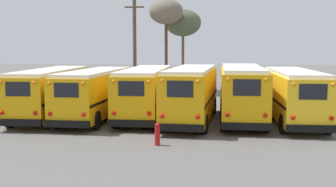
% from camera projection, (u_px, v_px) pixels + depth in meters
% --- Properties ---
extents(ground_plane, '(160.00, 160.00, 0.00)m').
position_uv_depth(ground_plane, '(169.00, 118.00, 26.34)').
color(ground_plane, '#5B5956').
extents(school_bus_0, '(2.94, 10.19, 3.06)m').
position_uv_depth(school_bus_0, '(51.00, 91.00, 26.65)').
color(school_bus_0, '#E5A00C').
rests_on(school_bus_0, ground).
extents(school_bus_1, '(2.67, 9.54, 3.03)m').
position_uv_depth(school_bus_1, '(95.00, 92.00, 25.95)').
color(school_bus_1, '#E5A00C').
rests_on(school_bus_1, ground).
extents(school_bus_2, '(2.77, 10.35, 3.10)m').
position_uv_depth(school_bus_2, '(146.00, 91.00, 26.70)').
color(school_bus_2, '#E5A00C').
rests_on(school_bus_2, ground).
extents(school_bus_3, '(2.92, 9.62, 3.24)m').
position_uv_depth(school_bus_3, '(192.00, 93.00, 24.98)').
color(school_bus_3, '#E5A00C').
rests_on(school_bus_3, ground).
extents(school_bus_4, '(2.59, 9.68, 3.29)m').
position_uv_depth(school_bus_4, '(242.00, 91.00, 25.40)').
color(school_bus_4, '#E5A00C').
rests_on(school_bus_4, ground).
extents(school_bus_5, '(2.73, 9.47, 3.09)m').
position_uv_depth(school_bus_5, '(293.00, 94.00, 24.76)').
color(school_bus_5, yellow).
rests_on(school_bus_5, ground).
extents(utility_pole, '(1.80, 0.34, 9.23)m').
position_uv_depth(utility_pole, '(135.00, 44.00, 39.42)').
color(utility_pole, brown).
rests_on(utility_pole, ground).
extents(bare_tree_0, '(3.59, 3.59, 8.19)m').
position_uv_depth(bare_tree_0, '(183.00, 23.00, 41.88)').
color(bare_tree_0, brown).
rests_on(bare_tree_0, ground).
extents(bare_tree_1, '(3.19, 3.19, 8.94)m').
position_uv_depth(bare_tree_1, '(166.00, 13.00, 39.50)').
color(bare_tree_1, '#473323').
rests_on(bare_tree_1, ground).
extents(fence_line, '(22.98, 0.06, 1.42)m').
position_uv_depth(fence_line, '(179.00, 91.00, 32.91)').
color(fence_line, '#939399').
rests_on(fence_line, ground).
extents(fire_hydrant, '(0.24, 0.24, 1.03)m').
position_uv_depth(fire_hydrant, '(157.00, 134.00, 19.11)').
color(fire_hydrant, '#B21414').
rests_on(fire_hydrant, ground).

